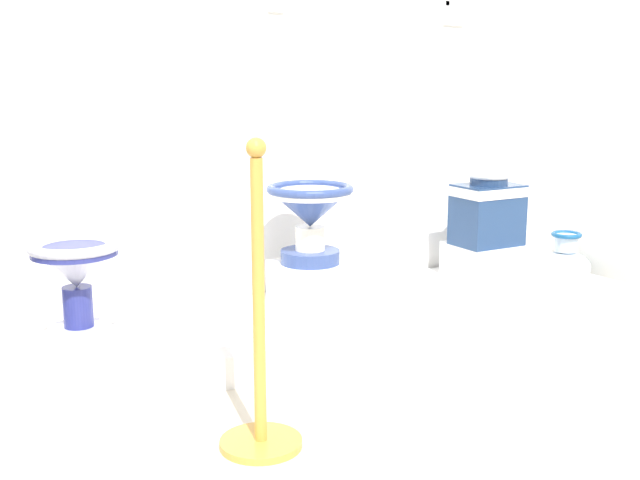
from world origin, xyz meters
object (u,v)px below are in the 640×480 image
antique_toilet_broad_patterned (310,210)px  antique_toilet_rightmost (488,208)px  antique_toilet_pale_glazed (76,270)px  decorative_vase_spare (565,265)px  stanchion_post_near_left (260,364)px  plinth_block_pale_glazed (81,347)px  plinth_block_rightmost (485,261)px  info_placard_third (454,12)px  plinth_block_broad_patterned (310,284)px

antique_toilet_broad_patterned → antique_toilet_rightmost: size_ratio=1.02×
antique_toilet_broad_patterned → antique_toilet_pale_glazed: bearing=-171.8°
decorative_vase_spare → stanchion_post_near_left: size_ratio=0.32×
antique_toilet_rightmost → antique_toilet_pale_glazed: bearing=-176.2°
antique_toilet_pale_glazed → antique_toilet_rightmost: size_ratio=1.00×
plinth_block_pale_glazed → antique_toilet_rightmost: size_ratio=0.95×
antique_toilet_broad_patterned → plinth_block_rightmost: (1.05, -0.02, -0.36)m
info_placard_third → decorative_vase_spare: size_ratio=0.43×
plinth_block_broad_patterned → info_placard_third: (1.04, 0.31, 1.29)m
antique_toilet_pale_glazed → antique_toilet_broad_patterned: bearing=8.2°
plinth_block_pale_glazed → plinth_block_rightmost: (2.15, 0.14, 0.06)m
plinth_block_broad_patterned → plinth_block_pale_glazed: bearing=-171.8°
antique_toilet_broad_patterned → plinth_block_rightmost: bearing=-0.9°
decorative_vase_spare → plinth_block_broad_patterned: bearing=178.9°
plinth_block_pale_glazed → stanchion_post_near_left: size_ratio=0.37×
plinth_block_broad_patterned → info_placard_third: size_ratio=2.31×
info_placard_third → stanchion_post_near_left: 2.49m
plinth_block_rightmost → plinth_block_broad_patterned: bearing=179.1°
antique_toilet_pale_glazed → antique_toilet_broad_patterned: 1.11m
plinth_block_pale_glazed → decorative_vase_spare: bearing=2.7°
antique_toilet_rightmost → decorative_vase_spare: antique_toilet_rightmost is taller
plinth_block_pale_glazed → stanchion_post_near_left: (0.39, -0.80, 0.12)m
info_placard_third → antique_toilet_rightmost: bearing=-88.7°
antique_toilet_rightmost → plinth_block_broad_patterned: bearing=179.1°
plinth_block_broad_patterned → stanchion_post_near_left: 1.20m
stanchion_post_near_left → antique_toilet_pale_glazed: bearing=115.8°
antique_toilet_rightmost → info_placard_third: info_placard_third is taller
plinth_block_broad_patterned → antique_toilet_broad_patterned: bearing=-135.0°
info_placard_third → decorative_vase_spare: bearing=-30.3°
plinth_block_pale_glazed → antique_toilet_rightmost: (2.15, 0.14, 0.35)m
plinth_block_pale_glazed → plinth_block_broad_patterned: size_ratio=1.15×
plinth_block_rightmost → antique_toilet_pale_glazed: bearing=-176.2°
antique_toilet_rightmost → stanchion_post_near_left: bearing=-151.8°
plinth_block_pale_glazed → plinth_block_broad_patterned: plinth_block_broad_patterned is taller
plinth_block_pale_glazed → antique_toilet_pale_glazed: antique_toilet_pale_glazed is taller
stanchion_post_near_left → decorative_vase_spare: bearing=21.7°
plinth_block_rightmost → stanchion_post_near_left: bearing=-151.8°
antique_toilet_broad_patterned → info_placard_third: 1.44m
plinth_block_pale_glazed → info_placard_third: size_ratio=2.66×
antique_toilet_pale_glazed → antique_toilet_broad_patterned: (1.10, 0.16, 0.12)m
plinth_block_pale_glazed → antique_toilet_pale_glazed: (0.00, 0.00, 0.31)m
plinth_block_broad_patterned → stanchion_post_near_left: bearing=-126.4°
plinth_block_rightmost → info_placard_third: 1.34m
antique_toilet_rightmost → info_placard_third: 1.06m
info_placard_third → stanchion_post_near_left: bearing=-144.0°
plinth_block_rightmost → decorative_vase_spare: 0.58m
decorative_vase_spare → stanchion_post_near_left: bearing=-158.3°
antique_toilet_pale_glazed → stanchion_post_near_left: bearing=-64.2°
antique_toilet_pale_glazed → decorative_vase_spare: size_ratio=1.21×
antique_toilet_pale_glazed → antique_toilet_rightmost: bearing=3.8°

